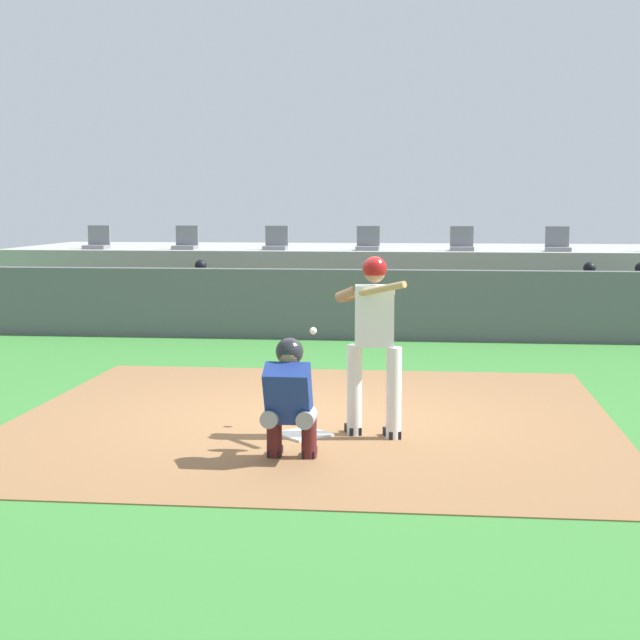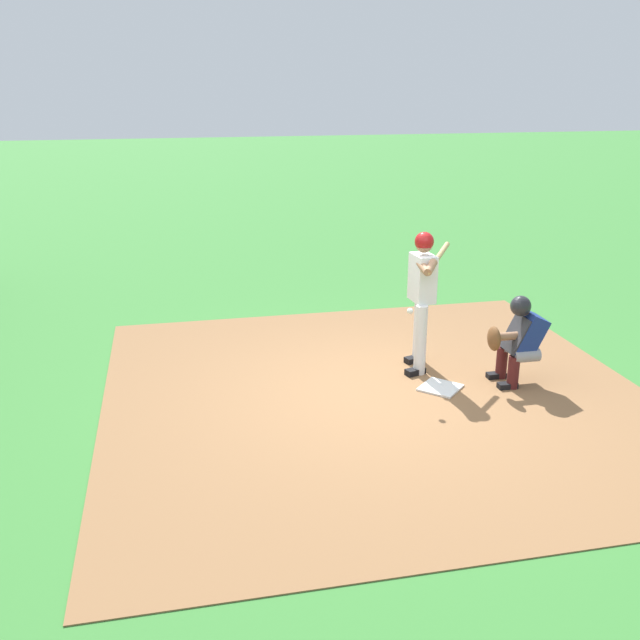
# 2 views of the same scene
# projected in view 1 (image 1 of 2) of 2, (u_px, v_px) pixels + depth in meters

# --- Properties ---
(ground_plane) EXTENTS (80.00, 80.00, 0.00)m
(ground_plane) POSITION_uv_depth(u_px,v_px,m) (313.00, 419.00, 10.69)
(ground_plane) COLOR #387A33
(dirt_infield) EXTENTS (6.40, 6.40, 0.01)m
(dirt_infield) POSITION_uv_depth(u_px,v_px,m) (313.00, 419.00, 10.69)
(dirt_infield) COLOR olive
(dirt_infield) RESTS_ON ground
(home_plate) EXTENTS (0.62, 0.62, 0.02)m
(home_plate) POSITION_uv_depth(u_px,v_px,m) (303.00, 434.00, 9.90)
(home_plate) COLOR white
(home_plate) RESTS_ON dirt_infield
(batter_at_plate) EXTENTS (0.73, 0.72, 1.80)m
(batter_at_plate) POSITION_uv_depth(u_px,v_px,m) (373.00, 334.00, 9.74)
(batter_at_plate) COLOR silver
(batter_at_plate) RESTS_ON ground
(catcher_crouched) EXTENTS (0.48, 1.73, 1.13)m
(catcher_crouched) POSITION_uv_depth(u_px,v_px,m) (289.00, 395.00, 8.89)
(catcher_crouched) COLOR gray
(catcher_crouched) RESTS_ON ground
(dugout_wall) EXTENTS (13.00, 0.30, 1.20)m
(dugout_wall) POSITION_uv_depth(u_px,v_px,m) (357.00, 304.00, 17.04)
(dugout_wall) COLOR #59595E
(dugout_wall) RESTS_ON ground
(dugout_bench) EXTENTS (11.80, 0.44, 0.45)m
(dugout_bench) POSITION_uv_depth(u_px,v_px,m) (361.00, 319.00, 18.07)
(dugout_bench) COLOR olive
(dugout_bench) RESTS_ON ground
(dugout_player_0) EXTENTS (0.49, 0.70, 1.30)m
(dugout_player_0) POSITION_uv_depth(u_px,v_px,m) (200.00, 294.00, 18.19)
(dugout_player_0) COLOR #939399
(dugout_player_0) RESTS_ON ground
(dugout_player_1) EXTENTS (0.49, 0.70, 1.30)m
(dugout_player_1) POSITION_uv_depth(u_px,v_px,m) (590.00, 298.00, 17.42)
(dugout_player_1) COLOR #939399
(dugout_player_1) RESTS_ON ground
(stands_platform) EXTENTS (15.00, 4.40, 1.40)m
(stands_platform) POSITION_uv_depth(u_px,v_px,m) (372.00, 279.00, 21.37)
(stands_platform) COLOR #9E9E99
(stands_platform) RESTS_ON ground
(stadium_seat_0) EXTENTS (0.46, 0.46, 0.48)m
(stadium_seat_0) POSITION_uv_depth(u_px,v_px,m) (97.00, 242.00, 20.38)
(stadium_seat_0) COLOR slate
(stadium_seat_0) RESTS_ON stands_platform
(stadium_seat_1) EXTENTS (0.46, 0.46, 0.48)m
(stadium_seat_1) POSITION_uv_depth(u_px,v_px,m) (186.00, 243.00, 20.18)
(stadium_seat_1) COLOR slate
(stadium_seat_1) RESTS_ON stands_platform
(stadium_seat_2) EXTENTS (0.46, 0.46, 0.48)m
(stadium_seat_2) POSITION_uv_depth(u_px,v_px,m) (276.00, 243.00, 19.97)
(stadium_seat_2) COLOR slate
(stadium_seat_2) RESTS_ON stands_platform
(stadium_seat_3) EXTENTS (0.46, 0.46, 0.48)m
(stadium_seat_3) POSITION_uv_depth(u_px,v_px,m) (368.00, 243.00, 19.77)
(stadium_seat_3) COLOR slate
(stadium_seat_3) RESTS_ON stands_platform
(stadium_seat_4) EXTENTS (0.46, 0.46, 0.48)m
(stadium_seat_4) POSITION_uv_depth(u_px,v_px,m) (462.00, 244.00, 19.57)
(stadium_seat_4) COLOR slate
(stadium_seat_4) RESTS_ON stands_platform
(stadium_seat_5) EXTENTS (0.46, 0.46, 0.48)m
(stadium_seat_5) POSITION_uv_depth(u_px,v_px,m) (558.00, 244.00, 19.36)
(stadium_seat_5) COLOR slate
(stadium_seat_5) RESTS_ON stands_platform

